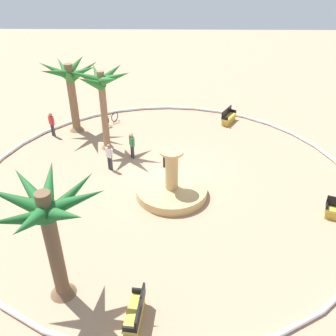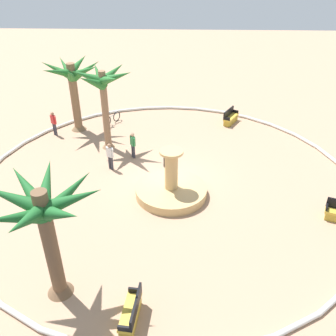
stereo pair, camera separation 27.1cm
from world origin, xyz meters
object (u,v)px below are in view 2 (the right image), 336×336
bench_east (131,314)px  bench_west (230,118)px  palm_tree_near_fountain (104,88)px  person_cyclist_helmet (54,122)px  bicycle_red_frame (112,119)px  palm_tree_mid_plaza (73,80)px  person_cyclist_photo (110,155)px  palm_tree_by_curb (44,216)px  person_pedestrian_stroll (133,144)px  fountain (171,189)px  trash_bin (167,160)px

bench_east → bench_west: (-5.08, -16.15, 0.00)m
palm_tree_near_fountain → person_cyclist_helmet: 5.07m
bench_west → bicycle_red_frame: size_ratio=1.08×
palm_tree_mid_plaza → bench_east: bearing=109.9°
person_cyclist_photo → palm_tree_mid_plaza: bearing=-58.9°
person_cyclist_helmet → person_cyclist_photo: (-4.39, 4.14, -0.02)m
palm_tree_by_curb → person_cyclist_photo: palm_tree_by_curb is taller
bench_west → person_pedestrian_stroll: bearing=39.1°
palm_tree_by_curb → bench_west: size_ratio=2.89×
palm_tree_near_fountain → bench_west: size_ratio=3.10×
palm_tree_by_curb → fountain: bearing=-122.1°
trash_bin → palm_tree_near_fountain: bearing=-30.3°
person_cyclist_helmet → trash_bin: bearing=153.5°
fountain → palm_tree_mid_plaza: palm_tree_mid_plaza is taller
palm_tree_by_curb → trash_bin: (-3.57, -8.95, -3.14)m
palm_tree_near_fountain → bench_west: (-7.95, -3.90, -3.48)m
palm_tree_by_curb → trash_bin: bearing=-111.7°
palm_tree_near_fountain → trash_bin: size_ratio=6.97×
fountain → palm_tree_near_fountain: bearing=-50.8°
palm_tree_near_fountain → person_cyclist_photo: palm_tree_near_fountain is taller
palm_tree_by_curb → person_cyclist_helmet: 13.56m
trash_bin → palm_tree_mid_plaza: bearing=-37.0°
bench_east → trash_bin: (-0.83, -10.08, 0.04)m
palm_tree_mid_plaza → trash_bin: 8.31m
bench_west → trash_bin: bearing=55.0°
bench_west → person_pedestrian_stroll: 8.10m
bench_west → trash_bin: size_ratio=2.24×
palm_tree_mid_plaza → trash_bin: (-6.18, 4.66, -3.04)m
bench_west → person_pedestrian_stroll: person_pedestrian_stroll is taller
palm_tree_mid_plaza → person_pedestrian_stroll: size_ratio=2.98×
palm_tree_by_curb → bicycle_red_frame: palm_tree_by_curb is taller
bench_east → person_cyclist_photo: person_cyclist_photo is taller
fountain → palm_tree_by_curb: (3.88, 6.18, 3.18)m
palm_tree_by_curb → trash_bin: 10.13m
person_cyclist_photo → person_cyclist_helmet: bearing=-43.3°
bicycle_red_frame → person_cyclist_photo: person_cyclist_photo is taller
fountain → person_pedestrian_stroll: 4.44m
bench_west → bench_east: bearing=72.5°
person_pedestrian_stroll → bench_west: bearing=-140.9°
trash_bin → person_cyclist_helmet: (7.53, -3.76, 0.53)m
palm_tree_by_curb → bench_east: bearing=157.5°
palm_tree_by_curb → person_pedestrian_stroll: bearing=-98.8°
person_cyclist_helmet → person_pedestrian_stroll: 6.17m
person_pedestrian_stroll → bench_east: bearing=96.2°
palm_tree_by_curb → bicycle_red_frame: size_ratio=3.13×
trash_bin → bicycle_red_frame: bicycle_red_frame is taller
person_pedestrian_stroll → bicycle_red_frame: bearing=-66.5°
bench_east → person_cyclist_photo: size_ratio=1.03×
palm_tree_by_curb → trash_bin: size_ratio=6.49×
palm_tree_by_curb → trash_bin: palm_tree_by_curb is taller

